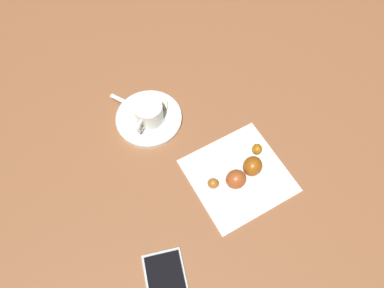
# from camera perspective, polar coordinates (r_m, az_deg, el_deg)

# --- Properties ---
(ground_plane) EXTENTS (1.80, 1.80, 0.00)m
(ground_plane) POSITION_cam_1_polar(r_m,az_deg,el_deg) (0.75, -0.34, 0.27)
(ground_plane) COLOR brown
(saucer) EXTENTS (0.14, 0.14, 0.01)m
(saucer) POSITION_cam_1_polar(r_m,az_deg,el_deg) (0.78, -6.65, 3.90)
(saucer) COLOR white
(saucer) RESTS_ON ground
(espresso_cup) EXTENTS (0.06, 0.07, 0.05)m
(espresso_cup) POSITION_cam_1_polar(r_m,az_deg,el_deg) (0.75, -6.73, 4.80)
(espresso_cup) COLOR white
(espresso_cup) RESTS_ON saucer
(teaspoon) EXTENTS (0.13, 0.07, 0.01)m
(teaspoon) POSITION_cam_1_polar(r_m,az_deg,el_deg) (0.78, -7.10, 4.91)
(teaspoon) COLOR silver
(teaspoon) RESTS_ON saucer
(sugar_packet) EXTENTS (0.05, 0.07, 0.01)m
(sugar_packet) POSITION_cam_1_polar(r_m,az_deg,el_deg) (0.79, -6.38, 5.85)
(sugar_packet) COLOR beige
(sugar_packet) RESTS_ON saucer
(napkin) EXTENTS (0.19, 0.20, 0.00)m
(napkin) POSITION_cam_1_polar(r_m,az_deg,el_deg) (0.73, 7.17, -4.81)
(napkin) COLOR silver
(napkin) RESTS_ON ground
(croissant) EXTENTS (0.07, 0.14, 0.04)m
(croissant) POSITION_cam_1_polar(r_m,az_deg,el_deg) (0.71, 7.89, -4.23)
(croissant) COLOR #A15E21
(croissant) RESTS_ON napkin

